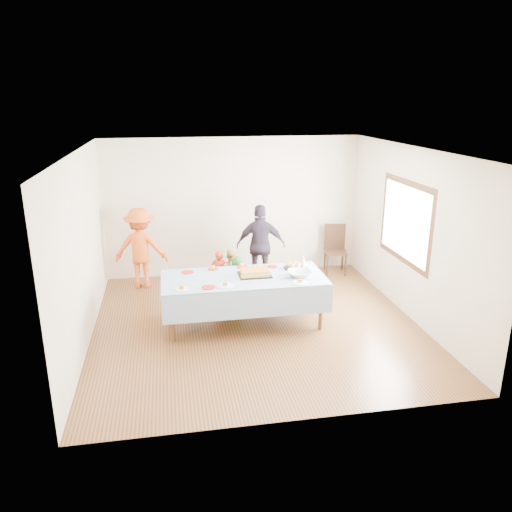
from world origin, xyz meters
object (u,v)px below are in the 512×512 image
(party_table, at_px, (244,280))
(dining_chair, at_px, (335,246))
(birthday_cake, at_px, (255,273))
(adult_left, at_px, (141,248))

(party_table, distance_m, dining_chair, 3.03)
(birthday_cake, distance_m, dining_chair, 2.88)
(party_table, bearing_deg, adult_left, 130.11)
(dining_chair, height_order, adult_left, adult_left)
(birthday_cake, xyz_separation_m, dining_chair, (2.01, 2.04, -0.28))
(birthday_cake, distance_m, adult_left, 2.61)
(adult_left, bearing_deg, dining_chair, -168.66)
(dining_chair, bearing_deg, birthday_cake, -125.03)
(dining_chair, relative_size, adult_left, 0.65)
(party_table, relative_size, dining_chair, 2.56)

